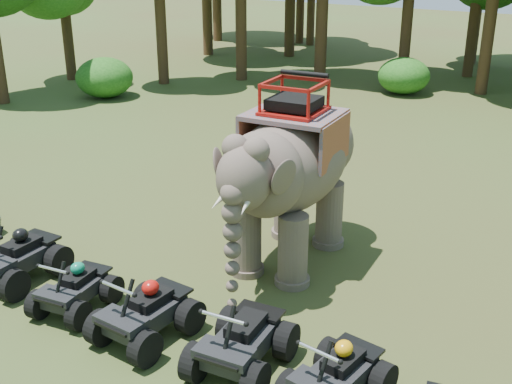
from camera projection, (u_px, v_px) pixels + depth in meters
ground at (225, 299)px, 12.80m from camera, size 110.00×110.00×0.00m
elephant at (291, 173)px, 13.69m from camera, size 2.48×5.00×4.08m
atv_0 at (16, 251)px, 13.27m from camera, size 1.42×1.90×1.38m
atv_1 at (74, 283)px, 12.24m from camera, size 1.35×1.72×1.17m
atv_2 at (145, 305)px, 11.34m from camera, size 1.42×1.89×1.34m
atv_3 at (242, 333)px, 10.52m from camera, size 1.51×1.97×1.37m
atv_4 at (338, 367)px, 9.78m from camera, size 1.46×1.85×1.26m
tree_0 at (492, 6)px, 27.95m from camera, size 5.43×5.43×7.76m
tree_26 at (65, 11)px, 31.08m from camera, size 4.67×4.67×6.68m
tree_27 at (160, 7)px, 30.10m from camera, size 5.04×5.04×7.20m
tree_38 at (476, 5)px, 31.67m from camera, size 4.97×4.97×7.09m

